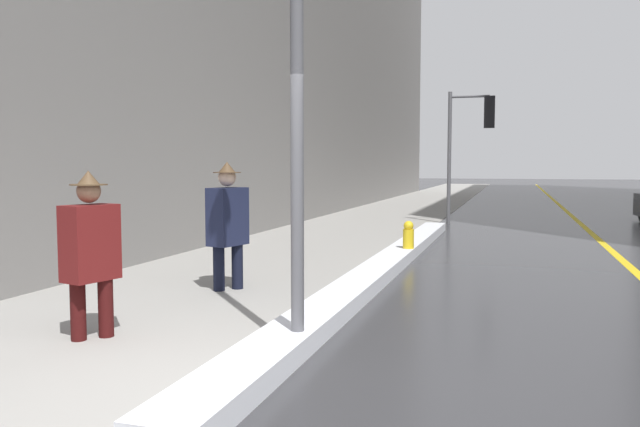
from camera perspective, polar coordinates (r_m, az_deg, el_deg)
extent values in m
plane|color=#2D2D30|center=(4.87, -9.94, -16.07)|extent=(160.00, 160.00, 0.00)
cube|color=gray|center=(19.56, 5.12, -0.58)|extent=(4.00, 80.00, 0.01)
cube|color=gold|center=(19.22, 22.89, -1.01)|extent=(0.16, 80.00, 0.00)
cube|color=silver|center=(10.10, 5.95, -4.73)|extent=(0.51, 13.51, 0.20)
cylinder|color=#515156|center=(5.67, -2.13, 14.93)|extent=(0.12, 0.12, 5.47)
cylinder|color=#515156|center=(18.52, 11.73, 4.96)|extent=(0.11, 0.11, 3.82)
cylinder|color=#515156|center=(18.61, 13.54, 10.36)|extent=(1.10, 0.12, 0.07)
cube|color=black|center=(18.56, 15.23, 8.95)|extent=(0.31, 0.21, 0.90)
sphere|color=red|center=(18.70, 15.25, 9.80)|extent=(0.19, 0.19, 0.19)
sphere|color=orange|center=(18.68, 15.23, 8.92)|extent=(0.19, 0.19, 0.19)
sphere|color=green|center=(18.66, 15.21, 8.04)|extent=(0.19, 0.19, 0.19)
cylinder|color=#340C0C|center=(6.54, -19.02, -7.13)|extent=(0.15, 0.15, 0.84)
cylinder|color=#340C0C|center=(6.49, -21.27, -7.26)|extent=(0.15, 0.15, 0.84)
cube|color=#561414|center=(6.43, -20.27, -2.51)|extent=(0.42, 0.57, 0.74)
sphere|color=#8C664C|center=(6.39, -20.39, 1.93)|extent=(0.23, 0.23, 0.23)
cylinder|color=#4C3823|center=(6.39, -20.40, 2.49)|extent=(0.35, 0.35, 0.01)
cone|color=#4C3823|center=(6.39, -20.42, 3.10)|extent=(0.22, 0.22, 0.14)
cylinder|color=black|center=(8.63, -7.58, -3.99)|extent=(0.16, 0.16, 0.89)
cylinder|color=black|center=(8.52, -9.24, -4.12)|extent=(0.16, 0.16, 0.89)
cube|color=#191E38|center=(8.51, -8.45, -0.27)|extent=(0.44, 0.60, 0.78)
sphere|color=beige|center=(8.48, -8.49, 3.29)|extent=(0.24, 0.24, 0.24)
cylinder|color=#4C3823|center=(8.48, -8.49, 3.74)|extent=(0.37, 0.37, 0.01)
cone|color=#4C3823|center=(8.48, -8.50, 4.23)|extent=(0.23, 0.23, 0.14)
cylinder|color=gold|center=(11.43, 8.08, -2.80)|extent=(0.20, 0.20, 0.55)
sphere|color=gold|center=(11.39, 8.10, -1.13)|extent=(0.18, 0.18, 0.18)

